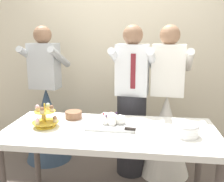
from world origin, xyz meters
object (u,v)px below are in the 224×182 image
at_px(cupcake_stand, 45,118).
at_px(person_guest, 47,115).
at_px(dessert_table, 110,138).
at_px(plate_stack, 186,130).
at_px(round_cake, 74,116).
at_px(main_cake_tray, 111,121).
at_px(person_bride, 166,125).
at_px(person_groom, 132,110).

distance_m(cupcake_stand, person_guest, 0.99).
height_order(dessert_table, plate_stack, plate_stack).
xyz_separation_m(cupcake_stand, round_cake, (0.19, 0.22, -0.05)).
distance_m(dessert_table, main_cake_tray, 0.15).
xyz_separation_m(dessert_table, person_guest, (-0.91, 0.87, -0.12)).
relative_size(main_cake_tray, person_bride, 0.26).
bearing_deg(person_guest, round_cake, -51.12).
relative_size(dessert_table, person_bride, 1.08).
xyz_separation_m(main_cake_tray, plate_stack, (0.61, -0.15, 0.01)).
bearing_deg(person_groom, main_cake_tray, -104.20).
height_order(person_groom, person_bride, same).
distance_m(dessert_table, cupcake_stand, 0.58).
distance_m(dessert_table, round_cake, 0.45).
xyz_separation_m(round_cake, person_guest, (-0.53, 0.66, -0.23)).
distance_m(main_cake_tray, plate_stack, 0.63).
height_order(dessert_table, person_groom, person_groom).
relative_size(person_groom, person_bride, 1.00).
xyz_separation_m(plate_stack, round_cake, (-0.99, 0.27, -0.02)).
xyz_separation_m(plate_stack, person_groom, (-0.46, 0.74, -0.08)).
xyz_separation_m(person_groom, person_bride, (0.38, 0.03, -0.16)).
distance_m(dessert_table, person_bride, 0.89).
bearing_deg(cupcake_stand, round_cake, 50.02).
distance_m(person_groom, person_guest, 1.09).
relative_size(round_cake, person_bride, 0.14).
bearing_deg(cupcake_stand, person_guest, 111.35).
bearing_deg(cupcake_stand, plate_stack, -2.51).
bearing_deg(person_guest, cupcake_stand, -68.65).
distance_m(dessert_table, plate_stack, 0.63).
bearing_deg(plate_stack, main_cake_tray, 165.99).
bearing_deg(dessert_table, round_cake, 150.47).
bearing_deg(person_bride, person_guest, 173.43).
relative_size(dessert_table, main_cake_tray, 4.14).
height_order(dessert_table, main_cake_tray, main_cake_tray).
bearing_deg(person_groom, round_cake, -138.39).
bearing_deg(round_cake, plate_stack, -15.52).
bearing_deg(plate_stack, person_guest, 148.43).
distance_m(main_cake_tray, round_cake, 0.39).
bearing_deg(dessert_table, cupcake_stand, -178.99).
height_order(person_groom, person_guest, same).
distance_m(cupcake_stand, plate_stack, 1.18).
height_order(dessert_table, round_cake, round_cake).
relative_size(dessert_table, cupcake_stand, 7.83).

